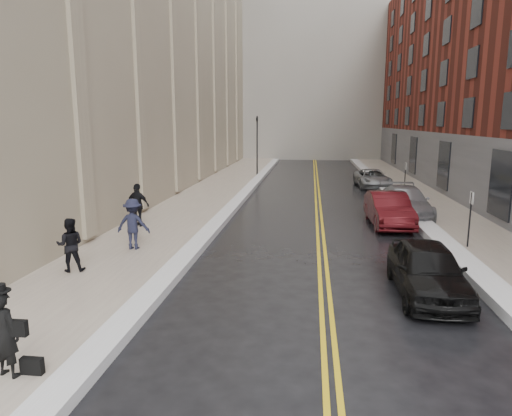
% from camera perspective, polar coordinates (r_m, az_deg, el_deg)
% --- Properties ---
extents(ground, '(160.00, 160.00, 0.00)m').
position_cam_1_polar(ground, '(10.61, -5.06, -15.90)').
color(ground, black).
rests_on(ground, ground).
extents(sidewalk_left, '(4.00, 64.00, 0.15)m').
position_cam_1_polar(sidewalk_left, '(26.51, -7.50, 0.53)').
color(sidewalk_left, gray).
rests_on(sidewalk_left, ground).
extents(sidewalk_right, '(3.00, 64.00, 0.15)m').
position_cam_1_polar(sidewalk_right, '(26.63, 21.93, -0.12)').
color(sidewalk_right, gray).
rests_on(sidewalk_right, ground).
extents(lane_stripe_a, '(0.12, 64.00, 0.01)m').
position_cam_1_polar(lane_stripe_a, '(25.71, 7.54, 0.05)').
color(lane_stripe_a, gold).
rests_on(lane_stripe_a, ground).
extents(lane_stripe_b, '(0.12, 64.00, 0.01)m').
position_cam_1_polar(lane_stripe_b, '(25.72, 8.07, 0.04)').
color(lane_stripe_b, gold).
rests_on(lane_stripe_b, ground).
extents(snow_ridge_left, '(0.70, 60.80, 0.26)m').
position_cam_1_polar(snow_ridge_left, '(26.03, -2.59, 0.55)').
color(snow_ridge_left, silver).
rests_on(snow_ridge_left, ground).
extents(snow_ridge_right, '(0.85, 60.80, 0.30)m').
position_cam_1_polar(snow_ridge_right, '(26.19, 18.03, 0.13)').
color(snow_ridge_right, silver).
rests_on(snow_ridge_right, ground).
extents(tower_far_right, '(22.00, 18.00, 44.00)m').
position_cam_1_polar(tower_far_right, '(78.14, 16.88, 23.12)').
color(tower_far_right, slate).
rests_on(tower_far_right, ground).
extents(traffic_signal, '(0.18, 0.15, 5.20)m').
position_cam_1_polar(traffic_signal, '(39.57, 0.14, 8.38)').
color(traffic_signal, black).
rests_on(traffic_signal, ground).
extents(parking_sign_near, '(0.06, 0.35, 2.23)m').
position_cam_1_polar(parking_sign_near, '(18.55, 25.20, -0.81)').
color(parking_sign_near, black).
rests_on(parking_sign_near, ground).
extents(parking_sign_far, '(0.06, 0.35, 2.23)m').
position_cam_1_polar(parking_sign_far, '(30.04, 18.13, 3.77)').
color(parking_sign_far, black).
rests_on(parking_sign_far, ground).
extents(car_black, '(1.81, 4.38, 1.49)m').
position_cam_1_polar(car_black, '(13.52, 20.63, -7.21)').
color(car_black, black).
rests_on(car_black, ground).
extents(car_maroon, '(1.79, 4.71, 1.53)m').
position_cam_1_polar(car_maroon, '(21.88, 16.24, -0.14)').
color(car_maroon, '#410B0F').
rests_on(car_maroon, ground).
extents(car_silver_near, '(2.12, 5.19, 1.50)m').
position_cam_1_polar(car_silver_near, '(24.20, 18.14, 0.73)').
color(car_silver_near, '#97999E').
rests_on(car_silver_near, ground).
extents(car_silver_far, '(2.48, 4.80, 1.29)m').
position_cam_1_polar(car_silver_far, '(34.45, 14.33, 3.61)').
color(car_silver_far, gray).
rests_on(car_silver_far, ground).
extents(pedestrian_main, '(0.67, 0.51, 1.64)m').
position_cam_1_polar(pedestrian_main, '(9.70, -28.89, -13.62)').
color(pedestrian_main, black).
rests_on(pedestrian_main, sidewalk_left).
extents(pedestrian_a, '(0.98, 0.86, 1.68)m').
position_cam_1_polar(pedestrian_a, '(15.29, -22.21, -4.28)').
color(pedestrian_a, black).
rests_on(pedestrian_a, sidewalk_left).
extents(pedestrian_b, '(1.22, 0.73, 1.86)m').
position_cam_1_polar(pedestrian_b, '(17.19, -15.12, -1.94)').
color(pedestrian_b, '#1A1C2F').
rests_on(pedestrian_b, sidewalk_left).
extents(pedestrian_c, '(1.20, 0.70, 1.91)m').
position_cam_1_polar(pedestrian_c, '(20.86, -14.54, 0.37)').
color(pedestrian_c, black).
rests_on(pedestrian_c, sidewalk_left).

